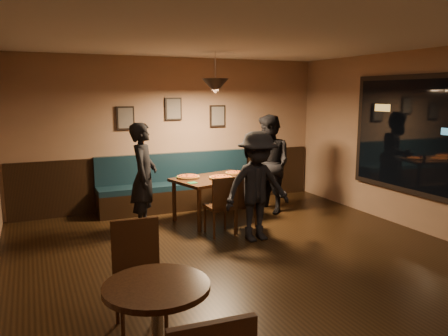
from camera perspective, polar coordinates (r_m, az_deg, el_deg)
name	(u,v)px	position (r m, az deg, el deg)	size (l,w,h in m)	color
floor	(262,270)	(5.53, 4.95, -13.08)	(7.00, 7.00, 0.00)	black
ceiling	(266,33)	(5.14, 5.43, 17.08)	(7.00, 7.00, 0.00)	silver
wall_back	(173,133)	(8.36, -6.62, 4.58)	(6.00, 6.00, 0.00)	#8C704F
wall_right	(445,145)	(7.10, 26.84, 2.70)	(7.00, 7.00, 0.00)	#8C704F
wainscot	(175,180)	(8.46, -6.44, -1.52)	(5.88, 0.06, 1.00)	black
booth_bench	(179,182)	(8.21, -5.87, -1.86)	(3.00, 0.60, 1.00)	#0F232D
window_frame	(416,135)	(7.39, 23.71, 3.94)	(0.06, 2.56, 1.86)	black
window_glass	(414,135)	(7.37, 23.55, 3.94)	(2.40, 2.40, 0.00)	black
picture_left	(125,118)	(8.09, -12.73, 6.37)	(0.32, 0.04, 0.42)	black
picture_center	(173,109)	(8.30, -6.62, 7.65)	(0.32, 0.04, 0.42)	black
picture_right	(218,116)	(8.62, -0.85, 6.79)	(0.32, 0.04, 0.42)	black
pendant_lamp	(215,86)	(7.27, -1.14, 10.59)	(0.44, 0.44, 0.25)	black
dining_table	(216,199)	(7.48, -1.10, -4.00)	(1.37, 0.88, 0.73)	black
chair_near_left	(220,205)	(6.69, -0.55, -4.85)	(0.40, 0.40, 0.91)	black
chair_near_right	(247,203)	(6.87, 2.97, -4.58)	(0.39, 0.39, 0.89)	black
diner_left	(144,177)	(6.97, -10.41, -1.13)	(0.62, 0.41, 1.70)	black
diner_right	(269,164)	(7.89, 5.92, 0.51)	(0.86, 0.67, 1.77)	black
diner_front	(257,186)	(6.36, 4.35, -2.42)	(1.04, 0.60, 1.61)	black
pizza_a	(188,177)	(7.37, -4.68, -1.14)	(0.38, 0.38, 0.04)	orange
pizza_b	(221,177)	(7.29, -0.46, -1.23)	(0.38, 0.38, 0.04)	#C27124
pizza_c	(235,173)	(7.73, 1.44, -0.62)	(0.34, 0.34, 0.04)	orange
soda_glass	(257,173)	(7.43, 4.33, -0.67)	(0.07, 0.07, 0.14)	black
tabasco_bottle	(247,172)	(7.54, 3.03, -0.55)	(0.03, 0.03, 0.13)	maroon
napkin_a	(181,177)	(7.43, -5.65, -1.22)	(0.14, 0.14, 0.01)	#1F772B
napkin_b	(192,183)	(6.97, -4.14, -1.92)	(0.14, 0.14, 0.01)	#1D6D34
cutlery_set	(222,181)	(7.09, -0.23, -1.70)	(0.02, 0.17, 0.00)	silver
cafe_chair_far	(140,278)	(4.12, -10.89, -13.92)	(0.44, 0.44, 0.99)	black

